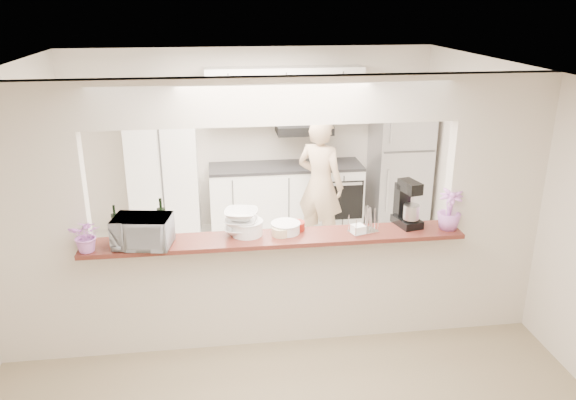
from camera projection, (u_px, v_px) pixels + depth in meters
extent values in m
plane|color=gray|center=(276.00, 337.00, 5.44)|extent=(6.00, 6.00, 0.00)
cube|color=beige|center=(262.00, 266.00, 6.89)|extent=(5.00, 2.90, 0.01)
cube|color=beige|center=(35.00, 230.00, 4.76)|extent=(0.90, 0.15, 2.50)
cube|color=beige|center=(491.00, 207.00, 5.27)|extent=(0.90, 0.15, 2.50)
cube|color=beige|center=(274.00, 101.00, 4.66)|extent=(3.20, 0.15, 0.40)
cube|color=beige|center=(276.00, 290.00, 5.26)|extent=(3.20, 0.15, 1.05)
cube|color=brown|center=(276.00, 238.00, 5.03)|extent=(3.40, 0.38, 0.04)
cube|color=white|center=(163.00, 162.00, 7.45)|extent=(0.90, 0.60, 2.10)
cube|color=white|center=(286.00, 199.00, 7.86)|extent=(2.10, 0.60, 0.90)
cube|color=#29292C|center=(286.00, 167.00, 7.70)|extent=(2.10, 0.62, 0.04)
cube|color=white|center=(285.00, 95.00, 7.50)|extent=(2.10, 0.35, 0.75)
cube|color=black|center=(304.00, 129.00, 7.58)|extent=(0.75, 0.45, 0.12)
cube|color=black|center=(343.00, 200.00, 7.65)|extent=(0.55, 0.02, 0.55)
cube|color=#B4B4B9|center=(399.00, 168.00, 7.88)|extent=(0.75, 0.70, 1.70)
imported|color=pink|center=(87.00, 235.00, 4.68)|extent=(0.29, 0.26, 0.30)
cylinder|color=black|center=(116.00, 227.00, 4.92)|extent=(0.06, 0.06, 0.24)
cylinder|color=black|center=(114.00, 210.00, 4.87)|extent=(0.02, 0.02, 0.08)
cylinder|color=black|center=(162.00, 223.00, 4.97)|extent=(0.07, 0.07, 0.27)
cylinder|color=black|center=(160.00, 204.00, 4.90)|extent=(0.03, 0.03, 0.09)
imported|color=#B6B5BB|center=(143.00, 232.00, 4.79)|extent=(0.53, 0.40, 0.27)
imported|color=white|center=(241.00, 222.00, 5.04)|extent=(0.35, 0.35, 0.22)
cylinder|color=white|center=(247.00, 228.00, 5.05)|extent=(0.28, 0.28, 0.12)
cylinder|color=white|center=(247.00, 221.00, 5.03)|extent=(0.29, 0.29, 0.01)
cylinder|color=white|center=(286.00, 228.00, 5.10)|extent=(0.26, 0.26, 0.09)
cylinder|color=white|center=(286.00, 223.00, 5.08)|extent=(0.27, 0.27, 0.01)
cylinder|color=maroon|center=(296.00, 226.00, 5.16)|extent=(0.17, 0.17, 0.08)
cylinder|color=beige|center=(281.00, 231.00, 5.04)|extent=(0.17, 0.17, 0.08)
cube|color=silver|center=(363.00, 232.00, 5.11)|extent=(0.29, 0.22, 0.02)
cube|color=white|center=(363.00, 228.00, 5.10)|extent=(0.13, 0.13, 0.06)
cube|color=black|center=(407.00, 222.00, 5.26)|extent=(0.25, 0.33, 0.07)
cube|color=black|center=(402.00, 199.00, 5.29)|extent=(0.15, 0.13, 0.31)
cube|color=black|center=(410.00, 187.00, 5.13)|extent=(0.18, 0.27, 0.10)
cylinder|color=#B7B7BC|center=(411.00, 212.00, 5.17)|extent=(0.15, 0.15, 0.14)
imported|color=#BE6FCE|center=(450.00, 209.00, 5.13)|extent=(0.28, 0.28, 0.39)
imported|color=tan|center=(320.00, 186.00, 7.09)|extent=(0.75, 0.72, 1.73)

